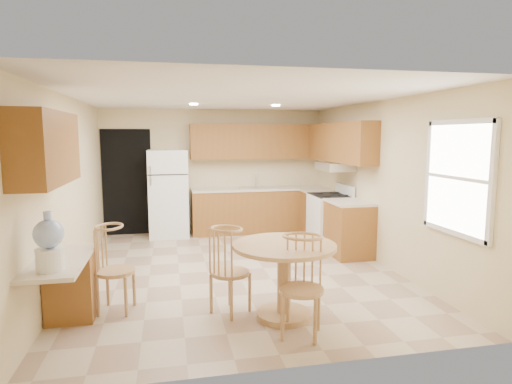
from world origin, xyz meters
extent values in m
plane|color=tan|center=(0.00, 0.00, 0.00)|extent=(5.50, 5.50, 0.00)
cube|color=white|center=(0.00, 0.00, 2.50)|extent=(4.50, 5.50, 0.02)
cube|color=#C7B186|center=(0.00, 2.75, 1.25)|extent=(4.50, 0.02, 2.50)
cube|color=#C7B186|center=(0.00, -2.75, 1.25)|extent=(4.50, 0.02, 2.50)
cube|color=#C7B186|center=(-2.25, 0.00, 1.25)|extent=(0.02, 5.50, 2.50)
cube|color=#C7B186|center=(2.25, 0.00, 1.25)|extent=(0.02, 5.50, 2.50)
cube|color=black|center=(-1.75, 2.73, 1.05)|extent=(0.90, 0.02, 2.10)
cube|color=brown|center=(0.88, 2.45, 0.43)|extent=(2.75, 0.60, 0.87)
cube|color=beige|center=(0.88, 2.45, 0.89)|extent=(2.75, 0.63, 0.04)
cube|color=brown|center=(1.95, 1.85, 0.43)|extent=(0.60, 0.59, 0.87)
cube|color=beige|center=(1.95, 1.85, 0.89)|extent=(0.63, 0.59, 0.04)
cube|color=brown|center=(1.95, 0.40, 0.43)|extent=(0.60, 0.80, 0.87)
cube|color=beige|center=(1.95, 0.40, 0.89)|extent=(0.63, 0.80, 0.04)
cube|color=brown|center=(0.88, 2.58, 1.85)|extent=(2.75, 0.33, 0.70)
cube|color=brown|center=(2.08, 1.21, 1.85)|extent=(0.33, 2.42, 0.70)
cube|color=brown|center=(-2.08, -1.60, 1.85)|extent=(0.33, 1.40, 0.70)
cube|color=silver|center=(0.85, 2.45, 0.91)|extent=(0.78, 0.44, 0.01)
cube|color=silver|center=(2.00, 1.18, 1.42)|extent=(0.50, 0.76, 0.14)
cube|color=brown|center=(-2.00, -1.32, 0.36)|extent=(0.48, 0.42, 0.72)
cube|color=beige|center=(-2.00, -1.70, 0.75)|extent=(0.50, 1.20, 0.04)
cube|color=white|center=(2.23, -1.85, 1.50)|extent=(0.05, 1.00, 1.20)
cube|color=white|center=(2.22, -1.85, 2.12)|extent=(0.05, 1.10, 0.06)
cube|color=white|center=(2.22, -1.85, 0.88)|extent=(0.05, 1.10, 0.06)
cube|color=white|center=(2.22, -2.38, 1.50)|extent=(0.05, 0.06, 1.28)
cube|color=white|center=(2.22, -1.32, 1.50)|extent=(0.05, 0.06, 1.28)
cylinder|color=white|center=(-0.50, 1.20, 2.48)|extent=(0.14, 0.14, 0.02)
cylinder|color=white|center=(0.90, 1.20, 2.48)|extent=(0.14, 0.14, 0.02)
cube|color=white|center=(-0.95, 2.40, 0.85)|extent=(0.75, 0.70, 1.70)
cube|color=black|center=(-0.95, 2.05, 1.25)|extent=(0.73, 0.01, 0.02)
cube|color=silver|center=(-1.26, 2.04, 1.15)|extent=(0.03, 0.03, 0.18)
cube|color=silver|center=(-1.26, 2.04, 1.35)|extent=(0.03, 0.03, 0.14)
cube|color=white|center=(1.92, 1.18, 0.45)|extent=(0.65, 0.76, 0.90)
cube|color=black|center=(1.92, 1.18, 0.91)|extent=(0.64, 0.75, 0.02)
cube|color=white|center=(2.20, 1.18, 1.00)|extent=(0.06, 0.76, 0.18)
cylinder|color=tan|center=(0.25, -1.75, 0.03)|extent=(0.60, 0.60, 0.06)
cylinder|color=tan|center=(0.25, -1.75, 0.40)|extent=(0.15, 0.15, 0.74)
cylinder|color=tan|center=(0.25, -1.75, 0.80)|extent=(1.11, 1.11, 0.04)
cylinder|color=tan|center=(-0.30, -1.50, 0.46)|extent=(0.43, 0.43, 0.04)
cylinder|color=tan|center=(-0.45, -1.34, 0.23)|extent=(0.04, 0.04, 0.46)
cylinder|color=tan|center=(-0.14, -1.34, 0.23)|extent=(0.04, 0.04, 0.46)
cylinder|color=tan|center=(-0.45, -1.65, 0.23)|extent=(0.04, 0.04, 0.46)
cylinder|color=tan|center=(-0.14, -1.65, 0.23)|extent=(0.04, 0.04, 0.46)
cylinder|color=tan|center=(0.30, -2.20, 0.47)|extent=(0.44, 0.44, 0.04)
cylinder|color=tan|center=(0.15, -2.04, 0.24)|extent=(0.04, 0.04, 0.47)
cylinder|color=tan|center=(0.46, -2.04, 0.24)|extent=(0.04, 0.04, 0.47)
cylinder|color=tan|center=(0.15, -2.36, 0.24)|extent=(0.04, 0.04, 0.47)
cylinder|color=tan|center=(0.46, -2.36, 0.24)|extent=(0.04, 0.04, 0.47)
cylinder|color=tan|center=(-1.55, -1.20, 0.46)|extent=(0.43, 0.43, 0.04)
cylinder|color=tan|center=(-1.70, -1.05, 0.23)|extent=(0.04, 0.04, 0.46)
cylinder|color=tan|center=(-1.40, -1.05, 0.23)|extent=(0.04, 0.04, 0.46)
cylinder|color=tan|center=(-1.70, -1.35, 0.23)|extent=(0.04, 0.04, 0.46)
cylinder|color=tan|center=(-1.40, -1.35, 0.23)|extent=(0.04, 0.04, 0.46)
cylinder|color=white|center=(-2.00, -2.04, 0.87)|extent=(0.24, 0.24, 0.20)
sphere|color=#98B0EB|center=(-2.00, -2.04, 1.10)|extent=(0.26, 0.26, 0.26)
cylinder|color=#98B0EB|center=(-2.00, -2.04, 1.27)|extent=(0.06, 0.06, 0.07)
camera|label=1|loc=(-0.94, -6.04, 1.97)|focal=30.00mm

